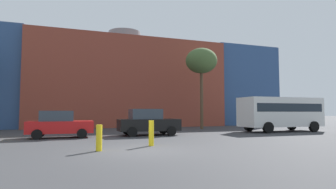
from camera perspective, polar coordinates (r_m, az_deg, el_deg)
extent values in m
plane|color=#38383A|center=(11.27, -5.99, -11.64)|extent=(200.00, 200.00, 0.00)
cube|color=brown|center=(34.06, -9.18, 1.71)|extent=(20.76, 12.61, 9.53)
cube|color=#2D4C7F|center=(39.25, 12.25, 1.23)|extent=(8.34, 11.35, 9.80)
cylinder|color=slate|center=(35.08, -9.08, 11.13)|extent=(4.00, 4.00, 2.00)
cube|color=red|center=(17.99, -21.56, -6.36)|extent=(3.80, 1.63, 0.72)
cube|color=#333D47|center=(17.98, -22.23, -4.18)|extent=(1.90, 1.45, 0.63)
cylinder|color=black|center=(18.83, -17.73, -7.42)|extent=(0.58, 0.20, 0.58)
cylinder|color=black|center=(17.17, -17.60, -7.79)|extent=(0.58, 0.20, 0.58)
cylinder|color=black|center=(18.93, -25.20, -7.22)|extent=(0.58, 0.20, 0.58)
cylinder|color=black|center=(17.28, -25.80, -7.57)|extent=(0.58, 0.20, 0.58)
cube|color=black|center=(18.60, -4.05, -6.36)|extent=(4.09, 1.75, 0.78)
cube|color=#333D47|center=(18.52, -4.77, -4.11)|extent=(2.05, 1.56, 0.68)
cylinder|color=black|center=(19.85, -1.03, -7.33)|extent=(0.62, 0.21, 0.62)
cylinder|color=black|center=(18.16, 0.73, -7.67)|extent=(0.62, 0.21, 0.62)
cylinder|color=black|center=(19.21, -8.58, -7.41)|extent=(0.62, 0.21, 0.62)
cylinder|color=black|center=(17.45, -7.50, -7.79)|extent=(0.62, 0.21, 0.62)
cube|color=white|center=(23.87, 22.51, -3.42)|extent=(6.80, 2.30, 2.30)
cube|color=#1E2833|center=(23.87, 22.49, -2.58)|extent=(6.26, 2.32, 0.64)
cylinder|color=black|center=(26.24, 24.49, -5.89)|extent=(0.84, 0.28, 0.84)
cylinder|color=black|center=(24.60, 28.26, -5.94)|extent=(0.84, 0.28, 0.84)
cylinder|color=black|center=(23.44, 16.61, -6.36)|extent=(0.84, 0.28, 0.84)
cylinder|color=black|center=(21.58, 20.25, -6.53)|extent=(0.84, 0.28, 0.84)
cylinder|color=brown|center=(25.53, 7.07, -0.94)|extent=(0.29, 0.29, 5.58)
ellipsoid|color=#476033|center=(25.96, 7.00, 7.04)|extent=(2.97, 2.97, 2.37)
cylinder|color=yellow|center=(11.39, -14.26, -8.81)|extent=(0.24, 0.24, 1.05)
cylinder|color=yellow|center=(12.75, -3.52, -8.08)|extent=(0.24, 0.24, 1.17)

